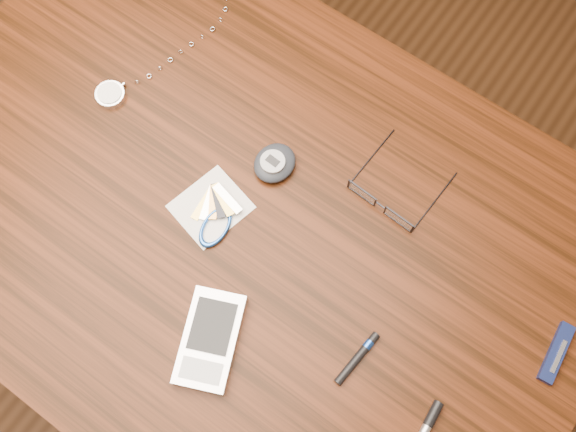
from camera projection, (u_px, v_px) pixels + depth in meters
name	position (u px, v px, depth m)	size (l,w,h in m)	color
ground	(260.00, 314.00, 1.58)	(3.80, 3.80, 0.00)	#472814
desk	(243.00, 236.00, 0.97)	(1.00, 0.70, 0.75)	#371608
eyeglasses	(383.00, 203.00, 0.86)	(0.11, 0.12, 0.02)	black
pocket_watch	(114.00, 92.00, 0.92)	(0.08, 0.26, 0.01)	silver
pda_phone	(210.00, 339.00, 0.81)	(0.11, 0.14, 0.02)	silver
pedometer	(275.00, 163.00, 0.88)	(0.06, 0.07, 0.03)	black
notepad_keys	(214.00, 215.00, 0.87)	(0.10, 0.11, 0.01)	white
pocket_knife	(556.00, 353.00, 0.80)	(0.03, 0.08, 0.01)	#0E1739
black_blue_pen	(359.00, 357.00, 0.80)	(0.02, 0.08, 0.01)	black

